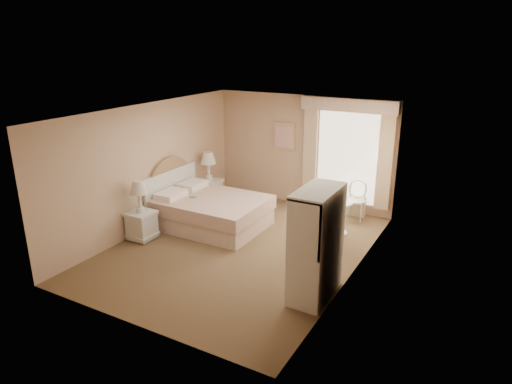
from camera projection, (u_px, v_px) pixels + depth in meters
The scene contains 9 objects.
room at pixel (240, 183), 8.01m from camera, with size 4.21×5.51×2.51m.
window at pixel (346, 153), 9.70m from camera, with size 2.05×0.22×2.51m.
framed_art at pixel (284, 136), 10.37m from camera, with size 0.52×0.04×0.62m.
bed at pixel (208, 210), 9.29m from camera, with size 2.12×1.63×1.44m.
nightstand_near at pixel (141, 218), 8.63m from camera, with size 0.48×0.48×1.16m.
nightstand_far at pixel (209, 185), 10.49m from camera, with size 0.50×0.50×1.22m.
round_table at pixel (336, 212), 8.89m from camera, with size 0.64×0.64×0.68m.
cafe_chair at pixel (356, 197), 9.61m from camera, with size 0.43×0.43×0.84m.
armoire at pixel (316, 253), 6.63m from camera, with size 0.50×1.01×1.67m.
Camera 1 is at (3.96, -6.55, 3.65)m, focal length 32.00 mm.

